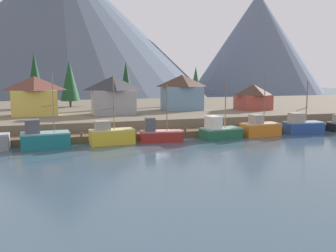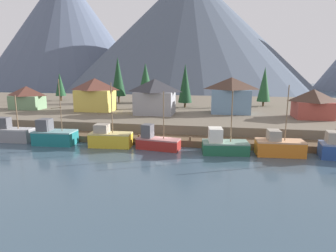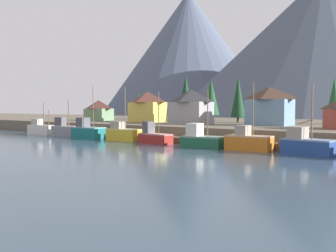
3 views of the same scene
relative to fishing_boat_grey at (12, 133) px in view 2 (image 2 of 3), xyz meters
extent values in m
cube|color=#384C5B|center=(24.82, 21.46, -1.86)|extent=(400.00, 400.00, 1.00)
cube|color=brown|center=(24.82, 3.46, -0.86)|extent=(80.00, 4.00, 1.00)
cylinder|color=brown|center=(-3.18, 1.66, -0.56)|extent=(0.36, 0.36, 1.60)
cylinder|color=brown|center=(4.82, 1.66, -0.56)|extent=(0.36, 0.36, 1.60)
cylinder|color=brown|center=(12.82, 1.66, -0.56)|extent=(0.36, 0.36, 1.60)
cylinder|color=brown|center=(20.82, 1.66, -0.56)|extent=(0.36, 0.36, 1.60)
cylinder|color=brown|center=(28.82, 1.66, -0.56)|extent=(0.36, 0.36, 1.60)
cylinder|color=brown|center=(36.82, 1.66, -0.56)|extent=(0.36, 0.36, 1.60)
cylinder|color=brown|center=(44.82, 1.66, -0.56)|extent=(0.36, 0.36, 1.60)
cube|color=#665B4C|center=(24.82, 33.46, -0.11)|extent=(400.00, 56.00, 2.50)
cone|color=#4C566B|center=(-74.11, 151.77, 38.05)|extent=(111.35, 111.35, 78.83)
cone|color=#475160|center=(14.16, 130.80, 31.66)|extent=(139.65, 139.65, 66.05)
cube|color=gray|center=(0.22, 0.01, -0.38)|extent=(6.32, 2.66, 1.96)
cube|color=#9F9FA2|center=(0.22, 0.01, 0.70)|extent=(6.32, 2.66, 0.20)
cube|color=#4C4C51|center=(-1.40, -0.04, 1.67)|extent=(2.04, 1.59, 1.75)
cylinder|color=brown|center=(1.18, 0.03, 3.47)|extent=(0.18, 0.18, 5.36)
cube|color=#196B70|center=(7.92, -0.45, -0.37)|extent=(6.43, 3.49, 1.98)
cube|color=#679496|center=(7.92, -0.45, 0.72)|extent=(6.43, 3.49, 0.20)
cube|color=#4C4C51|center=(6.34, -0.54, 1.72)|extent=(1.96, 2.19, 1.81)
cylinder|color=brown|center=(9.13, -0.38, 4.78)|extent=(0.12, 0.12, 7.93)
cylinder|color=brown|center=(8.43, -0.42, 4.38)|extent=(1.74, 0.18, 0.31)
cube|color=gold|center=(16.96, -0.18, -0.39)|extent=(6.40, 3.01, 1.95)
cube|color=tan|center=(16.96, -0.18, 0.68)|extent=(6.40, 3.01, 0.20)
cube|color=gray|center=(15.63, -0.26, 1.42)|extent=(2.16, 1.94, 1.27)
cylinder|color=brown|center=(17.29, -0.16, 4.53)|extent=(0.14, 0.14, 7.48)
cylinder|color=brown|center=(16.32, -0.22, 3.69)|extent=(2.42, 0.24, 0.42)
cube|color=maroon|center=(24.34, -0.27, -0.65)|extent=(6.53, 3.21, 1.43)
cube|color=#AD6C6A|center=(24.34, -0.27, 0.17)|extent=(6.53, 3.21, 0.20)
cube|color=#4C4C51|center=(22.67, -0.02, 1.25)|extent=(1.69, 1.84, 1.97)
cylinder|color=brown|center=(25.16, -0.40, 3.70)|extent=(0.14, 0.14, 6.87)
cube|color=#1E5B3D|center=(33.93, -0.64, -0.62)|extent=(6.59, 3.87, 1.48)
cube|color=gray|center=(33.93, -0.64, 0.21)|extent=(6.59, 3.87, 0.20)
cube|color=silver|center=(32.55, -0.81, 1.27)|extent=(2.12, 2.65, 1.91)
cylinder|color=brown|center=(34.66, -0.55, 3.84)|extent=(0.16, 0.16, 7.06)
cube|color=#CC6B1E|center=(41.21, -0.27, -0.41)|extent=(6.41, 3.17, 1.90)
cube|color=tan|center=(41.21, -0.27, 0.63)|extent=(6.41, 3.17, 0.20)
cube|color=gray|center=(40.33, -0.32, 1.43)|extent=(1.71, 2.23, 1.39)
cylinder|color=brown|center=(41.80, -0.24, 4.45)|extent=(0.14, 0.14, 7.43)
cube|color=gray|center=(47.98, -0.31, 1.42)|extent=(2.28, 2.37, 1.49)
cube|color=gold|center=(5.93, 19.08, 3.45)|extent=(7.83, 5.21, 4.62)
pyramid|color=brown|center=(5.93, 19.08, 7.03)|extent=(8.22, 5.47, 2.56)
cube|color=gray|center=(19.90, 16.77, 3.43)|extent=(7.71, 5.76, 4.58)
pyramid|color=#2D2D33|center=(19.90, 16.77, 7.02)|extent=(8.10, 6.05, 2.61)
cube|color=#6B8E66|center=(-10.83, 18.96, 2.70)|extent=(7.04, 4.25, 3.12)
pyramid|color=brown|center=(-10.83, 18.96, 5.34)|extent=(7.39, 4.46, 2.16)
cube|color=#9E4238|center=(50.11, 17.26, 2.72)|extent=(6.37, 5.82, 3.16)
pyramid|color=#422D23|center=(50.11, 17.26, 5.44)|extent=(6.69, 6.11, 2.28)
cube|color=#6689A8|center=(35.22, 21.14, 3.63)|extent=(7.88, 5.69, 4.98)
pyramid|color=#422D23|center=(35.22, 21.14, 7.35)|extent=(8.28, 5.98, 2.46)
cylinder|color=#4C3823|center=(43.63, 34.28, 1.75)|extent=(0.50, 0.50, 1.22)
cone|color=#1E4C28|center=(43.63, 34.28, 6.56)|extent=(3.23, 3.23, 8.41)
cylinder|color=#4C3823|center=(24.67, 28.53, 1.74)|extent=(0.50, 0.50, 1.21)
cone|color=#14381E|center=(24.67, 28.53, 6.92)|extent=(3.32, 3.32, 9.14)
cylinder|color=#4C3823|center=(-13.12, 37.10, 1.87)|extent=(0.50, 0.50, 1.48)
cone|color=#194223|center=(-13.12, 37.10, 5.89)|extent=(2.98, 2.98, 6.56)
cylinder|color=#4C3823|center=(5.31, 35.63, 2.07)|extent=(0.50, 0.50, 1.87)
cone|color=#14381E|center=(5.31, 35.63, 8.26)|extent=(3.85, 3.85, 10.50)
cylinder|color=#4C3823|center=(12.86, 36.29, 1.86)|extent=(0.50, 0.50, 1.44)
cone|color=#194223|center=(12.86, 36.29, 7.23)|extent=(4.46, 4.46, 9.31)
camera|label=1|loc=(9.30, -51.20, 8.37)|focal=38.54mm
camera|label=2|loc=(33.02, -39.81, 10.10)|focal=30.50mm
camera|label=3|loc=(64.45, -48.76, 4.71)|focal=40.66mm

